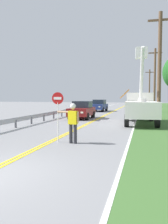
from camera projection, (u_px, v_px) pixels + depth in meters
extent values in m
cube|color=yellow|center=(103.00, 116.00, 25.57)|extent=(0.11, 110.00, 0.01)
cube|color=yellow|center=(105.00, 116.00, 25.52)|extent=(0.11, 110.00, 0.01)
cube|color=silver|center=(137.00, 116.00, 24.64)|extent=(0.12, 110.00, 0.01)
cube|color=silver|center=(73.00, 115.00, 26.45)|extent=(0.12, 110.00, 0.01)
cylinder|color=#2D2D33|center=(75.00, 134.00, 10.40)|extent=(0.16, 0.16, 0.88)
cylinder|color=#2D2D33|center=(71.00, 134.00, 10.49)|extent=(0.16, 0.16, 0.88)
cube|color=yellow|center=(73.00, 118.00, 10.39)|extent=(0.43, 0.29, 0.60)
cylinder|color=tan|center=(63.00, 112.00, 10.57)|extent=(0.61, 0.17, 0.09)
cylinder|color=tan|center=(78.00, 117.00, 10.30)|extent=(0.09, 0.09, 0.48)
sphere|color=tan|center=(73.00, 107.00, 10.36)|extent=(0.22, 0.22, 0.22)
sphere|color=white|center=(73.00, 106.00, 10.36)|extent=(0.25, 0.25, 0.25)
cylinder|color=silver|center=(58.00, 122.00, 10.71)|extent=(0.04, 0.04, 1.85)
cylinder|color=#B71414|center=(58.00, 98.00, 10.64)|extent=(0.56, 0.03, 0.56)
cube|color=white|center=(58.00, 98.00, 10.62)|extent=(0.38, 0.01, 0.12)
cube|color=white|center=(141.00, 109.00, 16.89)|extent=(2.56, 4.72, 1.10)
cube|color=white|center=(139.00, 104.00, 20.25)|extent=(2.32, 2.22, 2.00)
cube|color=#1E2833|center=(139.00, 101.00, 21.24)|extent=(1.98, 0.17, 0.90)
cylinder|color=silver|center=(142.00, 100.00, 15.95)|extent=(0.56, 0.56, 0.24)
cylinder|color=silver|center=(142.00, 74.00, 16.94)|extent=(0.38, 2.49, 3.66)
cube|color=white|center=(141.00, 53.00, 17.93)|extent=(0.95, 0.95, 0.80)
cube|color=orange|center=(125.00, 94.00, 15.29)|extent=(0.64, 0.83, 0.59)
cylinder|color=black|center=(127.00, 116.00, 20.32)|extent=(0.37, 0.94, 0.92)
cylinder|color=black|center=(151.00, 116.00, 19.92)|extent=(0.37, 0.94, 0.92)
cylinder|color=black|center=(127.00, 120.00, 16.13)|extent=(0.37, 0.94, 0.92)
cylinder|color=black|center=(157.00, 121.00, 15.73)|extent=(0.37, 0.94, 0.92)
cube|color=maroon|center=(82.00, 111.00, 22.14)|extent=(1.85, 4.10, 0.72)
cube|color=#1E2833|center=(83.00, 104.00, 22.34)|extent=(1.62, 1.73, 0.64)
cube|color=#EAEACC|center=(82.00, 112.00, 20.04)|extent=(0.24, 0.06, 0.16)
cube|color=#EAEACC|center=(70.00, 112.00, 20.31)|extent=(0.24, 0.06, 0.16)
cylinder|color=black|center=(87.00, 116.00, 20.73)|extent=(0.28, 0.68, 0.68)
cylinder|color=black|center=(70.00, 116.00, 21.14)|extent=(0.28, 0.68, 0.68)
cylinder|color=black|center=(93.00, 114.00, 23.19)|extent=(0.28, 0.68, 0.68)
cylinder|color=black|center=(77.00, 114.00, 23.60)|extent=(0.28, 0.68, 0.68)
cube|color=navy|center=(99.00, 107.00, 33.33)|extent=(2.04, 4.18, 0.72)
cube|color=#1E2833|center=(99.00, 102.00, 33.52)|extent=(1.70, 1.80, 0.64)
cube|color=#EAEACC|center=(99.00, 107.00, 31.23)|extent=(0.24, 0.07, 0.16)
cube|color=#EAEACC|center=(92.00, 107.00, 31.55)|extent=(0.24, 0.07, 0.16)
cylinder|color=black|center=(103.00, 110.00, 31.90)|extent=(0.31, 0.69, 0.68)
cylinder|color=black|center=(91.00, 109.00, 32.38)|extent=(0.31, 0.69, 0.68)
cylinder|color=black|center=(106.00, 109.00, 34.32)|extent=(0.31, 0.69, 0.68)
cylinder|color=black|center=(96.00, 108.00, 34.81)|extent=(0.31, 0.69, 0.68)
cylinder|color=brown|center=(159.00, 69.00, 17.06)|extent=(0.28, 0.28, 8.34)
cube|color=brown|center=(160.00, 20.00, 16.83)|extent=(1.80, 0.14, 0.14)
cylinder|color=brown|center=(155.00, 81.00, 31.22)|extent=(0.28, 0.28, 8.63)
cube|color=brown|center=(155.00, 53.00, 30.97)|extent=(1.80, 0.14, 0.14)
cylinder|color=brown|center=(149.00, 88.00, 50.26)|extent=(0.28, 0.28, 8.05)
cube|color=brown|center=(150.00, 72.00, 50.03)|extent=(1.80, 0.14, 0.14)
cube|color=#9EA0A3|center=(58.00, 112.00, 23.36)|extent=(0.06, 32.00, 0.32)
cube|color=#4C4C51|center=(16.00, 124.00, 15.66)|extent=(0.10, 0.10, 0.55)
cube|color=#4C4C51|center=(31.00, 120.00, 17.86)|extent=(0.10, 0.10, 0.55)
cube|color=#4C4C51|center=(44.00, 118.00, 20.07)|extent=(0.10, 0.10, 0.55)
cube|color=#4C4C51|center=(54.00, 116.00, 22.28)|extent=(0.10, 0.10, 0.55)
cube|color=#4C4C51|center=(62.00, 114.00, 24.49)|extent=(0.10, 0.10, 0.55)
cube|color=#4C4C51|center=(69.00, 113.00, 26.69)|extent=(0.10, 0.10, 0.55)
cube|color=#4C4C51|center=(74.00, 111.00, 28.90)|extent=(0.10, 0.10, 0.55)
cube|color=#4C4C51|center=(79.00, 110.00, 31.11)|extent=(0.10, 0.10, 0.55)
cube|color=#4C4C51|center=(83.00, 109.00, 33.32)|extent=(0.10, 0.10, 0.55)
cube|color=#4C4C51|center=(87.00, 109.00, 35.52)|extent=(0.10, 0.10, 0.55)
cube|color=#4C4C51|center=(91.00, 108.00, 37.73)|extent=(0.10, 0.10, 0.55)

